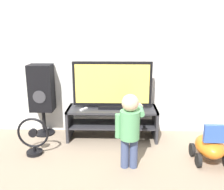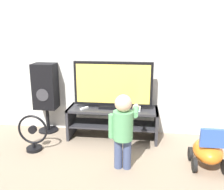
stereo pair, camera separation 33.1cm
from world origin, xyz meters
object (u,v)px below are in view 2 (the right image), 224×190
child (123,126)px  ride_on_toy (208,151)px  remote_primary (84,108)px  game_console (138,108)px  floor_fan (33,135)px  speaker_tower (46,88)px  television (113,86)px

child → ride_on_toy: 0.99m
child → remote_primary: bearing=131.2°
game_console → remote_primary: bearing=-175.4°
remote_primary → ride_on_toy: ride_on_toy is taller
remote_primary → child: child is taller
game_console → floor_fan: size_ratio=0.39×
speaker_tower → ride_on_toy: size_ratio=2.03×
game_console → ride_on_toy: bearing=-37.4°
remote_primary → speaker_tower: (-0.62, 0.20, 0.21)m
remote_primary → ride_on_toy: (1.53, -0.54, -0.26)m
television → game_console: bearing=-7.2°
child → ride_on_toy: child is taller
game_console → ride_on_toy: (0.79, -0.60, -0.27)m
floor_fan → ride_on_toy: size_ratio=0.94×
game_console → speaker_tower: (-1.36, 0.14, 0.20)m
remote_primary → child: size_ratio=0.15×
speaker_tower → floor_fan: size_ratio=2.16×
television → game_console: size_ratio=5.73×
remote_primary → child: (0.59, -0.68, 0.05)m
game_console → speaker_tower: 1.38m
game_console → speaker_tower: size_ratio=0.18×
ride_on_toy → child: bearing=-171.9°
child → speaker_tower: bearing=144.1°
speaker_tower → floor_fan: bearing=-85.2°
television → child: (0.21, -0.78, -0.26)m
television → speaker_tower: (-1.00, 0.10, -0.09)m
ride_on_toy → remote_primary: bearing=160.4°
speaker_tower → floor_fan: (0.05, -0.62, -0.45)m
television → remote_primary: size_ratio=8.41×
speaker_tower → floor_fan: speaker_tower is taller
floor_fan → game_console: bearing=20.2°
game_console → ride_on_toy: 1.03m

